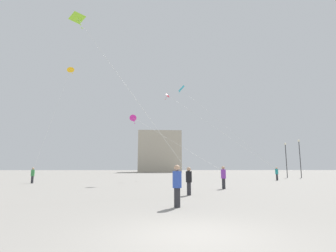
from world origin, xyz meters
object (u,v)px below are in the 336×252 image
(person_in_black, at_px, (189,180))
(building_left_hall, at_px, (159,152))
(person_in_purple, at_px, (223,176))
(kite_lime_delta, at_px, (81,23))
(kite_magenta_diamond, at_px, (135,119))
(kite_cyan_delta, at_px, (183,90))
(lamppost_west, at_px, (300,153))
(lamppost_east, at_px, (286,154))
(kite_crimson_diamond, at_px, (172,98))
(person_in_green, at_px, (33,175))
(person_in_teal, at_px, (277,173))
(person_in_blue, at_px, (177,184))
(kite_amber_diamond, at_px, (70,71))

(person_in_black, bearing_deg, building_left_hall, 17.00)
(person_in_purple, relative_size, kite_lime_delta, 0.15)
(person_in_black, xyz_separation_m, kite_magenta_diamond, (-4.23, 10.87, 5.57))
(kite_cyan_delta, height_order, lamppost_west, kite_cyan_delta)
(building_left_hall, xyz_separation_m, lamppost_west, (22.42, -49.74, -2.79))
(kite_lime_delta, height_order, kite_cyan_delta, kite_cyan_delta)
(person_in_purple, distance_m, lamppost_east, 26.49)
(kite_crimson_diamond, relative_size, building_left_hall, 0.93)
(kite_cyan_delta, relative_size, lamppost_east, 2.43)
(building_left_hall, relative_size, lamppost_east, 2.75)
(kite_lime_delta, height_order, lamppost_west, kite_lime_delta)
(kite_magenta_diamond, xyz_separation_m, lamppost_east, (22.64, 15.09, -2.82))
(person_in_green, relative_size, kite_lime_delta, 0.14)
(person_in_green, bearing_deg, lamppost_east, 7.72)
(person_in_teal, relative_size, kite_crimson_diamond, 0.12)
(person_in_green, bearing_deg, kite_lime_delta, -68.55)
(person_in_teal, distance_m, lamppost_east, 10.29)
(kite_magenta_diamond, bearing_deg, kite_cyan_delta, 66.87)
(person_in_black, relative_size, building_left_hall, 0.11)
(person_in_blue, distance_m, kite_crimson_diamond, 27.69)
(person_in_green, height_order, lamppost_west, lamppost_west)
(person_in_green, height_order, lamppost_east, lamppost_east)
(person_in_green, bearing_deg, person_in_purple, -38.22)
(lamppost_east, bearing_deg, kite_cyan_delta, -177.84)
(person_in_blue, bearing_deg, person_in_black, 60.35)
(kite_crimson_diamond, xyz_separation_m, lamppost_west, (20.47, 4.66, -7.42))
(kite_cyan_delta, xyz_separation_m, kite_amber_diamond, (-15.97, -5.96, 0.77))
(person_in_black, distance_m, person_in_blue, 4.77)
(kite_cyan_delta, relative_size, kite_amber_diamond, 0.96)
(person_in_teal, xyz_separation_m, kite_cyan_delta, (-11.10, 7.73, 13.02))
(person_in_teal, xyz_separation_m, person_in_blue, (-14.05, -22.27, 0.04))
(person_in_black, xyz_separation_m, building_left_hall, (-1.92, 75.37, 5.82))
(kite_lime_delta, distance_m, kite_crimson_diamond, 19.93)
(kite_cyan_delta, height_order, lamppost_east, kite_cyan_delta)
(person_in_purple, xyz_separation_m, kite_amber_diamond, (-17.14, 14.89, 13.76))
(person_in_blue, xyz_separation_m, kite_crimson_diamond, (1.03, 25.64, 10.41))
(person_in_green, height_order, kite_magenta_diamond, kite_magenta_diamond)
(kite_amber_diamond, xyz_separation_m, lamppost_west, (34.51, 6.26, -10.77))
(kite_cyan_delta, height_order, kite_amber_diamond, kite_amber_diamond)
(lamppost_west, bearing_deg, kite_magenta_diamond, -149.14)
(person_in_black, xyz_separation_m, kite_amber_diamond, (-14.02, 19.38, 13.80))
(person_in_green, relative_size, lamppost_west, 0.27)
(person_in_teal, relative_size, building_left_hall, 0.11)
(kite_amber_diamond, relative_size, building_left_hall, 0.92)
(building_left_hall, bearing_deg, kite_crimson_diamond, -87.95)
(person_in_black, relative_size, kite_crimson_diamond, 0.12)
(kite_amber_diamond, bearing_deg, person_in_blue, -61.56)
(lamppost_west, bearing_deg, person_in_purple, -129.40)
(kite_amber_diamond, bearing_deg, kite_cyan_delta, 20.46)
(person_in_black, height_order, person_in_purple, person_in_purple)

